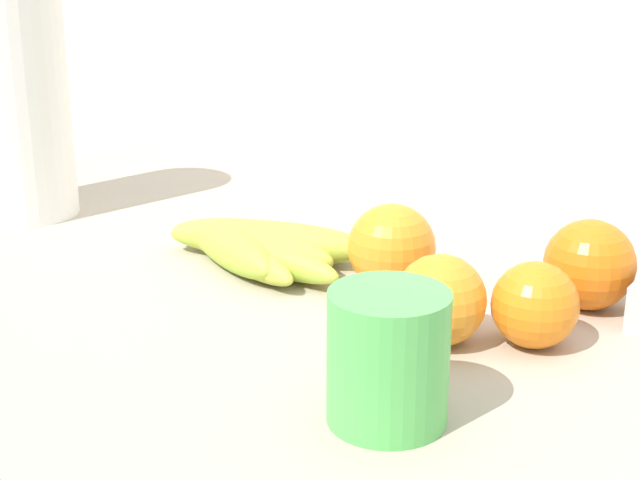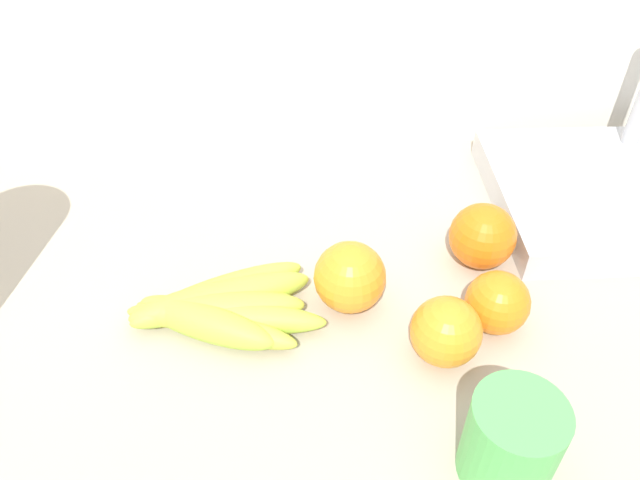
% 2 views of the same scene
% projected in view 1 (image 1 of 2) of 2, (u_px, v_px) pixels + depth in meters
% --- Properties ---
extents(wall_back, '(1.86, 0.06, 1.30)m').
position_uv_depth(wall_back, '(605.00, 385.00, 1.17)').
color(wall_back, silver).
rests_on(wall_back, ground).
extents(banana_bunch, '(0.22, 0.15, 0.04)m').
position_uv_depth(banana_bunch, '(252.00, 246.00, 0.93)').
color(banana_bunch, '#ABCE3F').
rests_on(banana_bunch, counter).
extents(orange_far_right, '(0.07, 0.07, 0.07)m').
position_uv_depth(orange_far_right, '(537.00, 303.00, 0.75)').
color(orange_far_right, orange).
rests_on(orange_far_right, counter).
extents(orange_back_right, '(0.07, 0.07, 0.07)m').
position_uv_depth(orange_back_right, '(440.00, 300.00, 0.75)').
color(orange_back_right, orange).
rests_on(orange_back_right, counter).
extents(orange_front, '(0.08, 0.08, 0.08)m').
position_uv_depth(orange_front, '(589.00, 265.00, 0.82)').
color(orange_front, orange).
rests_on(orange_front, counter).
extents(orange_right, '(0.08, 0.08, 0.08)m').
position_uv_depth(orange_right, '(392.00, 248.00, 0.86)').
color(orange_right, orange).
rests_on(orange_right, counter).
extents(paper_towel_roll, '(0.13, 0.13, 0.31)m').
position_uv_depth(paper_towel_roll, '(11.00, 94.00, 1.06)').
color(paper_towel_roll, white).
rests_on(paper_towel_roll, counter).
extents(mug, '(0.08, 0.08, 0.09)m').
position_uv_depth(mug, '(388.00, 358.00, 0.63)').
color(mug, '#56BF56').
rests_on(mug, counter).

